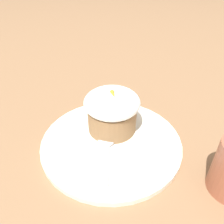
# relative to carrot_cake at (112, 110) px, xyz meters

# --- Properties ---
(ground_plane) EXTENTS (4.00, 4.00, 0.00)m
(ground_plane) POSITION_rel_carrot_cake_xyz_m (0.03, -0.01, -0.06)
(ground_plane) COLOR #846042
(dessert_plate) EXTENTS (0.26, 0.26, 0.01)m
(dessert_plate) POSITION_rel_carrot_cake_xyz_m (0.03, -0.01, -0.05)
(dessert_plate) COLOR white
(dessert_plate) RESTS_ON ground_plane
(carrot_cake) EXTENTS (0.11, 0.11, 0.09)m
(carrot_cake) POSITION_rel_carrot_cake_xyz_m (0.00, 0.00, 0.00)
(carrot_cake) COLOR olive
(carrot_cake) RESTS_ON dessert_plate
(spoon) EXTENTS (0.12, 0.05, 0.01)m
(spoon) POSITION_rel_carrot_cake_xyz_m (0.05, -0.02, -0.04)
(spoon) COLOR #B7B7BC
(spoon) RESTS_ON dessert_plate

